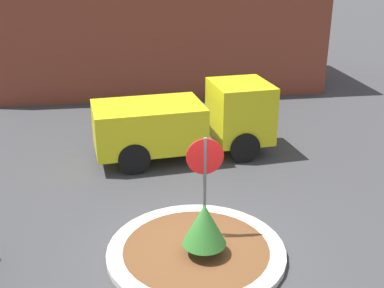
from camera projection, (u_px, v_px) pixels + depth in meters
ground_plane at (196, 254)px, 10.13m from camera, size 120.00×120.00×0.00m
traffic_island at (196, 251)px, 10.10m from camera, size 3.75×3.75×0.14m
stop_sign at (205, 170)px, 10.03m from camera, size 0.79×0.07×2.41m
island_shrub at (204, 224)px, 9.65m from camera, size 0.90×0.90×1.14m
utility_truck at (187, 121)px, 14.61m from camera, size 5.54×2.55×2.20m
storefront_building at (149, 23)px, 22.16m from camera, size 15.03×6.07×5.62m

